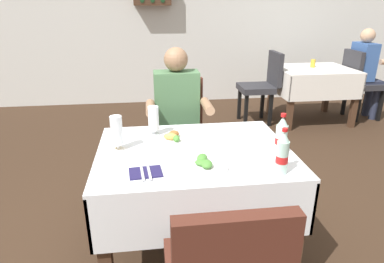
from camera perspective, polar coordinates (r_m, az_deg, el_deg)
name	(u,v)px	position (r m, az deg, el deg)	size (l,w,h in m)	color
ground_plane	(173,242)	(2.49, -3.32, -18.37)	(11.00, 11.00, 0.00)	#382619
back_wall	(153,11)	(5.59, -6.67, 19.80)	(11.00, 0.12, 2.92)	silver
main_dining_table	(194,174)	(2.11, 0.35, -7.23)	(1.17, 0.91, 0.74)	white
chair_far_diner_seat	(181,130)	(2.89, -1.91, 0.34)	(0.44, 0.50, 0.97)	#4C2319
seated_diner_far	(177,117)	(2.73, -2.50, 2.57)	(0.50, 0.46, 1.26)	#282D42
plate_near_camera	(204,165)	(1.82, 2.13, -5.67)	(0.26, 0.26, 0.05)	white
plate_far_diner	(177,138)	(2.16, -2.60, -1.17)	(0.24, 0.24, 0.06)	white
beer_glass_left	(154,120)	(2.25, -6.58, 1.93)	(0.07, 0.07, 0.20)	white
beer_glass_middle	(117,133)	(2.05, -12.72, -0.21)	(0.07, 0.07, 0.21)	white
cola_bottle_primary	(281,136)	(2.03, 15.01, -0.76)	(0.07, 0.07, 0.25)	silver
cola_bottle_secondary	(282,154)	(1.79, 15.17, -3.71)	(0.06, 0.06, 0.25)	silver
napkin_cutlery_set	(146,172)	(1.79, -7.94, -6.89)	(0.18, 0.19, 0.01)	#231E4C
background_dining_table	(312,81)	(4.95, 19.86, 8.09)	(1.01, 0.84, 0.74)	white
background_chair_left	(263,83)	(4.67, 11.96, 8.05)	(0.50, 0.44, 0.97)	#2D2D33
background_chair_right	(360,80)	(5.31, 26.78, 7.80)	(0.50, 0.44, 0.97)	#2D2D33
background_patron	(366,69)	(5.31, 27.51, 9.42)	(0.46, 0.50, 1.26)	#282D42
background_table_tumbler	(313,63)	(4.96, 19.94, 10.88)	(0.06, 0.06, 0.11)	gold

